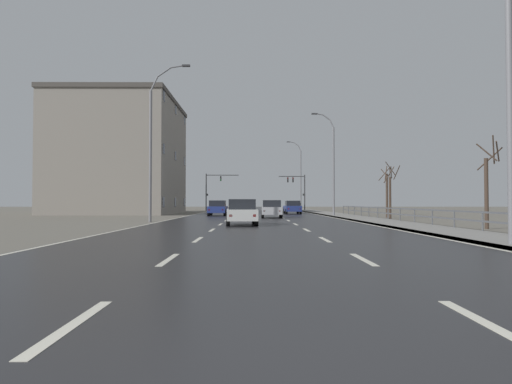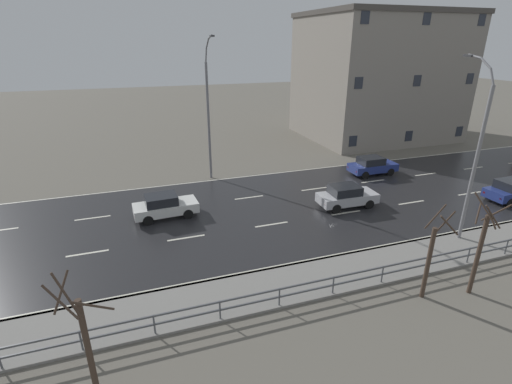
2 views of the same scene
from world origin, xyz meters
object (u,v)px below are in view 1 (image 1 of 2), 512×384
object	(u,v)px
car_distant	(218,208)
traffic_signal_right	(298,186)
street_lamp_left_bank	(153,145)
car_mid_centre	(292,207)
traffic_signal_left	(212,186)
street_lamp_foreground	(505,79)
car_far_left	(247,206)
car_far_right	(242,212)
street_lamp_midground	(332,165)
car_near_left	(272,209)
street_lamp_distant	(300,177)
brick_building	(121,157)

from	to	relation	value
car_distant	traffic_signal_right	bearing A→B (deg)	66.07
street_lamp_left_bank	car_mid_centre	distance (m)	23.32
street_lamp_left_bank	car_mid_centre	size ratio (longest dim) A/B	2.72
traffic_signal_right	car_distant	world-z (taller)	traffic_signal_right
car_mid_centre	car_distant	bearing A→B (deg)	-144.34
traffic_signal_left	street_lamp_left_bank	bearing A→B (deg)	-90.73
street_lamp_foreground	car_far_left	world-z (taller)	street_lamp_foreground
traffic_signal_left	car_far_left	size ratio (longest dim) A/B	1.45
car_far_left	street_lamp_foreground	bearing A→B (deg)	-77.66
traffic_signal_right	car_far_right	bearing A→B (deg)	-100.68
street_lamp_midground	street_lamp_left_bank	bearing A→B (deg)	-142.42
car_mid_centre	street_lamp_left_bank	bearing A→B (deg)	-122.10
car_mid_centre	car_near_left	bearing A→B (deg)	-105.10
street_lamp_distant	car_near_left	size ratio (longest dim) A/B	2.77
street_lamp_distant	car_near_left	world-z (taller)	street_lamp_distant
street_lamp_midground	brick_building	world-z (taller)	brick_building
street_lamp_foreground	street_lamp_left_bank	world-z (taller)	street_lamp_left_bank
traffic_signal_right	car_near_left	distance (m)	30.29
car_far_left	car_far_right	size ratio (longest dim) A/B	0.99
traffic_signal_right	traffic_signal_left	world-z (taller)	traffic_signal_left
car_distant	car_far_right	size ratio (longest dim) A/B	0.98
traffic_signal_left	car_near_left	size ratio (longest dim) A/B	1.45
car_distant	brick_building	bearing A→B (deg)	146.09
street_lamp_distant	traffic_signal_left	distance (m)	14.56
car_distant	brick_building	distance (m)	16.46
street_lamp_distant	brick_building	size ratio (longest dim) A/B	0.70
street_lamp_distant	car_distant	distance (m)	29.36
street_lamp_distant	car_far_left	world-z (taller)	street_lamp_distant
street_lamp_foreground	street_lamp_midground	world-z (taller)	street_lamp_foreground
car_far_left	street_lamp_distant	bearing A→B (deg)	51.82
street_lamp_distant	street_lamp_left_bank	xyz separation A→B (m)	(-14.87, -40.06, -0.17)
street_lamp_left_bank	car_distant	size ratio (longest dim) A/B	2.73
car_far_left	car_distant	bearing A→B (deg)	-97.61
street_lamp_midground	car_distant	size ratio (longest dim) A/B	2.48
street_lamp_midground	street_lamp_distant	world-z (taller)	street_lamp_distant
street_lamp_foreground	car_distant	xyz separation A→B (m)	(-11.39, 30.61, -4.40)
street_lamp_midground	car_far_right	size ratio (longest dim) A/B	2.43
street_lamp_foreground	car_far_left	xyz separation A→B (m)	(-8.66, 46.91, -4.40)
traffic_signal_left	car_far_right	world-z (taller)	traffic_signal_left
street_lamp_foreground	street_lamp_distant	bearing A→B (deg)	89.99
car_mid_centre	car_far_right	size ratio (longest dim) A/B	0.99
traffic_signal_right	car_far_right	size ratio (longest dim) A/B	1.37
car_far_right	brick_building	distance (m)	31.41
street_lamp_distant	traffic_signal_left	world-z (taller)	street_lamp_distant
car_far_left	street_lamp_left_bank	bearing A→B (deg)	-99.90
street_lamp_midground	traffic_signal_right	world-z (taller)	street_lamp_midground
street_lamp_foreground	car_mid_centre	distance (m)	37.19
street_lamp_distant	car_far_right	distance (m)	45.64
traffic_signal_right	car_near_left	world-z (taller)	traffic_signal_right
street_lamp_foreground	traffic_signal_right	size ratio (longest dim) A/B	1.84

